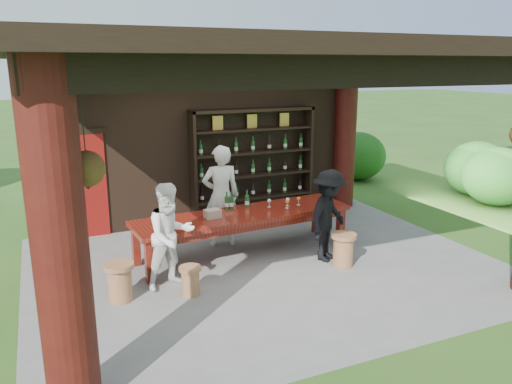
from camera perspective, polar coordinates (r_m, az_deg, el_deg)
name	(u,v)px	position (r m, az deg, el deg)	size (l,w,h in m)	color
ground	(266,265)	(8.32, 1.12, -8.33)	(90.00, 90.00, 0.00)	#2D5119
pavilion	(255,133)	(8.13, -0.16, 6.75)	(7.50, 6.00, 3.60)	slate
wine_shelf	(253,165)	(10.45, -0.35, 3.15)	(2.66, 0.40, 2.34)	black
tasting_table	(244,219)	(8.56, -1.41, -3.11)	(3.86, 1.25, 0.75)	#5C140D
stool_near_left	(190,280)	(7.29, -7.50, -9.93)	(0.32, 0.32, 0.43)	#985C3C
stool_near_right	(343,249)	(8.31, 9.96, -6.42)	(0.42, 0.42, 0.55)	#985C3C
stool_far_left	(120,281)	(7.29, -15.30, -9.77)	(0.42, 0.42, 0.55)	#985C3C
host	(221,196)	(8.96, -4.03, -0.45)	(0.67, 0.44, 1.84)	beige
guest_woman	(171,236)	(7.40, -9.72, -4.95)	(0.77, 0.60, 1.58)	white
guest_man	(329,216)	(8.37, 8.30, -2.69)	(1.00, 0.58, 1.55)	black
table_bottles	(235,200)	(8.76, -2.40, -0.89)	(0.45, 0.11, 0.31)	#194C1E
table_glasses	(286,202)	(8.90, 3.41, -1.19)	(0.61, 0.26, 0.15)	silver
napkin_basket	(213,214)	(8.27, -4.98, -2.48)	(0.26, 0.18, 0.14)	#BF6672
shrubs	(365,203)	(10.01, 12.35, -1.26)	(14.82, 8.71, 1.36)	#194C14
trees	(397,56)	(10.58, 15.80, 14.72)	(21.72, 12.02, 4.80)	#3F2819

